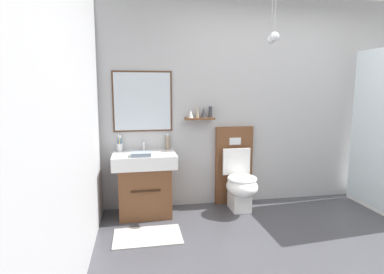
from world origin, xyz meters
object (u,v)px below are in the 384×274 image
vanity_sink_left (145,182)px  soap_dispenser (168,143)px  toilet (238,178)px  toothbrush_cup (120,147)px  folded_hand_towel (141,154)px

vanity_sink_left → soap_dispenser: (0.29, 0.18, 0.43)m
toilet → toothbrush_cup: (-1.43, 0.16, 0.42)m
vanity_sink_left → folded_hand_towel: (-0.04, -0.15, 0.37)m
toothbrush_cup → folded_hand_towel: toothbrush_cup is taller
soap_dispenser → vanity_sink_left: bearing=-148.6°
vanity_sink_left → toilet: toilet is taller
toilet → toothbrush_cup: bearing=173.5°
vanity_sink_left → toothbrush_cup: bearing=149.1°
soap_dispenser → folded_hand_towel: bearing=-135.5°
toothbrush_cup → folded_hand_towel: size_ratio=0.93×
vanity_sink_left → toilet: (1.14, 0.01, -0.01)m
vanity_sink_left → folded_hand_towel: bearing=-105.2°
toothbrush_cup → soap_dispenser: bearing=1.0°
toilet → soap_dispenser: toilet is taller
toilet → folded_hand_towel: (-1.18, -0.16, 0.38)m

